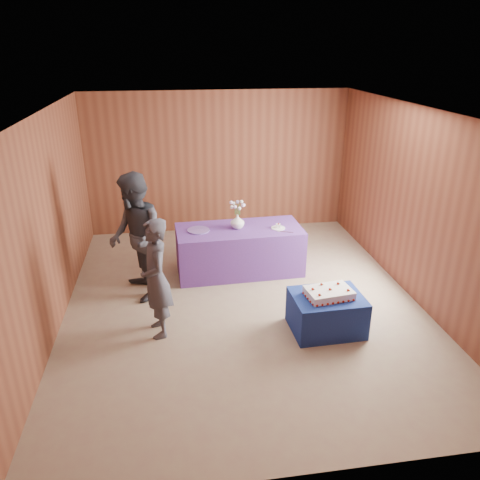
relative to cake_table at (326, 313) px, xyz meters
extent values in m
plane|color=gray|center=(-0.97, 0.85, -0.25)|extent=(6.00, 6.00, 0.00)
cube|color=brown|center=(-0.97, 3.85, 1.10)|extent=(5.00, 0.04, 2.70)
cube|color=brown|center=(-0.97, -2.15, 1.10)|extent=(5.00, 0.04, 2.70)
cube|color=brown|center=(-3.47, 0.85, 1.10)|extent=(0.04, 6.00, 2.70)
cube|color=brown|center=(1.53, 0.85, 1.10)|extent=(0.04, 6.00, 2.70)
cube|color=white|center=(-0.97, 0.85, 2.45)|extent=(5.00, 6.00, 0.04)
cube|color=navy|center=(0.00, 0.00, 0.00)|extent=(0.92, 0.73, 0.50)
cube|color=#633490|center=(-0.86, 1.88, 0.12)|extent=(2.03, 0.97, 0.75)
cube|color=white|center=(0.00, -0.02, 0.30)|extent=(0.61, 0.45, 0.10)
sphere|color=#9C1A0C|center=(-0.25, -0.24, 0.27)|extent=(0.03, 0.03, 0.03)
sphere|color=#9C1A0C|center=(0.31, -0.17, 0.27)|extent=(0.03, 0.03, 0.03)
sphere|color=#9C1A0C|center=(-0.30, 0.13, 0.27)|extent=(0.03, 0.03, 0.03)
sphere|color=#9C1A0C|center=(0.26, 0.21, 0.27)|extent=(0.03, 0.03, 0.03)
sphere|color=#9C1A0C|center=(-0.15, -0.13, 0.37)|extent=(0.03, 0.03, 0.03)
cone|color=#13541C|center=(-0.13, -0.13, 0.36)|extent=(0.01, 0.02, 0.02)
sphere|color=#9C1A0C|center=(0.14, 0.09, 0.37)|extent=(0.03, 0.03, 0.03)
cone|color=#13541C|center=(0.17, 0.09, 0.36)|extent=(0.01, 0.02, 0.02)
sphere|color=#9C1A0C|center=(0.00, -0.02, 0.37)|extent=(0.03, 0.03, 0.03)
cone|color=#13541C|center=(0.03, -0.02, 0.36)|extent=(0.01, 0.02, 0.02)
imported|color=white|center=(-0.89, 1.89, 0.61)|extent=(0.25, 0.25, 0.23)
cylinder|color=#2A5F26|center=(-0.85, 1.89, 0.81)|extent=(0.01, 0.01, 0.17)
sphere|color=silver|center=(-0.79, 1.89, 0.89)|extent=(0.06, 0.06, 0.06)
cylinder|color=#2A5F26|center=(-0.86, 1.92, 0.81)|extent=(0.01, 0.01, 0.17)
sphere|color=white|center=(-0.81, 1.96, 0.89)|extent=(0.06, 0.06, 0.06)
cylinder|color=#2A5F26|center=(-0.88, 1.93, 0.81)|extent=(0.01, 0.01, 0.17)
sphere|color=silver|center=(-0.87, 1.99, 0.89)|extent=(0.06, 0.06, 0.06)
cylinder|color=#2A5F26|center=(-0.91, 1.93, 0.81)|extent=(0.01, 0.01, 0.17)
sphere|color=white|center=(-0.94, 1.98, 0.89)|extent=(0.06, 0.06, 0.06)
cylinder|color=#2A5F26|center=(-0.93, 1.91, 0.81)|extent=(0.01, 0.01, 0.17)
sphere|color=silver|center=(-0.98, 1.93, 0.89)|extent=(0.06, 0.06, 0.06)
cylinder|color=#2A5F26|center=(-0.93, 1.88, 0.81)|extent=(0.01, 0.01, 0.17)
sphere|color=white|center=(-0.98, 1.86, 0.89)|extent=(0.06, 0.06, 0.06)
cylinder|color=#2A5F26|center=(-0.91, 1.86, 0.81)|extent=(0.01, 0.01, 0.17)
sphere|color=silver|center=(-0.94, 1.81, 0.89)|extent=(0.06, 0.06, 0.06)
cylinder|color=#2A5F26|center=(-0.88, 1.85, 0.81)|extent=(0.01, 0.01, 0.17)
sphere|color=white|center=(-0.87, 1.79, 0.89)|extent=(0.06, 0.06, 0.06)
cylinder|color=#2A5F26|center=(-0.86, 1.87, 0.81)|extent=(0.01, 0.01, 0.17)
sphere|color=silver|center=(-0.81, 1.83, 0.89)|extent=(0.06, 0.06, 0.06)
cylinder|color=#6E50A0|center=(-1.51, 1.87, 0.51)|extent=(0.43, 0.43, 0.02)
cylinder|color=white|center=(-0.25, 1.79, 0.51)|extent=(0.26, 0.26, 0.01)
cube|color=white|center=(-0.25, 1.79, 0.54)|extent=(0.08, 0.08, 0.06)
sphere|color=#9C1A0C|center=(-0.25, 1.77, 0.59)|extent=(0.02, 0.02, 0.02)
cube|color=silver|center=(-0.17, 1.61, 0.50)|extent=(0.25, 0.11, 0.00)
imported|color=#3B3B46|center=(-2.15, 0.26, 0.53)|extent=(0.47, 0.63, 1.56)
imported|color=#33353D|center=(-2.44, 1.28, 0.68)|extent=(0.91, 1.05, 1.86)
camera|label=1|loc=(-1.90, -4.99, 3.22)|focal=35.00mm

